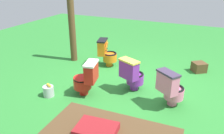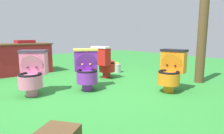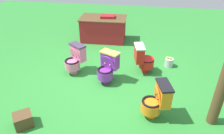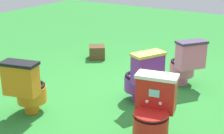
{
  "view_description": "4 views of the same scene",
  "coord_description": "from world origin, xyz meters",
  "px_view_note": "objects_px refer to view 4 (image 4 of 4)",
  "views": [
    {
      "loc": [
        -1.35,
        4.19,
        2.4
      ],
      "look_at": [
        0.56,
        -0.02,
        0.41
      ],
      "focal_mm": 36.29,
      "sensor_mm": 36.0,
      "label": 1
    },
    {
      "loc": [
        -1.7,
        -2.88,
        0.96
      ],
      "look_at": [
        0.4,
        -0.19,
        0.41
      ],
      "focal_mm": 31.03,
      "sensor_mm": 36.0,
      "label": 2
    },
    {
      "loc": [
        0.81,
        -3.97,
        2.84
      ],
      "look_at": [
        0.16,
        -0.0,
        0.44
      ],
      "focal_mm": 33.8,
      "sensor_mm": 36.0,
      "label": 3
    },
    {
      "loc": [
        3.66,
        1.96,
        1.94
      ],
      "look_at": [
        0.18,
        -0.3,
        0.47
      ],
      "focal_mm": 53.0,
      "sensor_mm": 36.0,
      "label": 4
    }
  ],
  "objects_px": {
    "toilet_pink": "(186,62)",
    "toilet_orange": "(27,87)",
    "toilet_purple": "(142,76)",
    "small_crate": "(97,52)",
    "toilet_red": "(153,110)"
  },
  "relations": [
    {
      "from": "toilet_purple",
      "to": "small_crate",
      "type": "height_order",
      "value": "toilet_purple"
    },
    {
      "from": "toilet_purple",
      "to": "toilet_pink",
      "type": "relative_size",
      "value": 1.0
    },
    {
      "from": "toilet_purple",
      "to": "toilet_orange",
      "type": "bearing_deg",
      "value": 162.32
    },
    {
      "from": "toilet_pink",
      "to": "toilet_orange",
      "type": "relative_size",
      "value": 1.0
    },
    {
      "from": "toilet_pink",
      "to": "toilet_red",
      "type": "height_order",
      "value": "same"
    },
    {
      "from": "toilet_purple",
      "to": "toilet_pink",
      "type": "height_order",
      "value": "same"
    },
    {
      "from": "toilet_red",
      "to": "toilet_orange",
      "type": "relative_size",
      "value": 1.0
    },
    {
      "from": "toilet_purple",
      "to": "small_crate",
      "type": "distance_m",
      "value": 2.05
    },
    {
      "from": "toilet_orange",
      "to": "small_crate",
      "type": "height_order",
      "value": "toilet_orange"
    },
    {
      "from": "toilet_purple",
      "to": "toilet_red",
      "type": "xyz_separation_m",
      "value": [
        0.79,
        0.55,
        -0.0
      ]
    },
    {
      "from": "toilet_pink",
      "to": "toilet_orange",
      "type": "height_order",
      "value": "same"
    },
    {
      "from": "toilet_purple",
      "to": "toilet_orange",
      "type": "height_order",
      "value": "same"
    },
    {
      "from": "toilet_pink",
      "to": "small_crate",
      "type": "relative_size",
      "value": 2.35
    },
    {
      "from": "toilet_pink",
      "to": "toilet_red",
      "type": "distance_m",
      "value": 1.68
    },
    {
      "from": "toilet_pink",
      "to": "toilet_orange",
      "type": "xyz_separation_m",
      "value": [
        1.94,
        -1.28,
        0.0
      ]
    }
  ]
}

